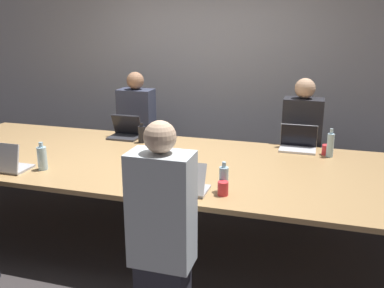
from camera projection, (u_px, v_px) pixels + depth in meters
name	position (u px, v px, depth m)	size (l,w,h in m)	color
ground_plane	(154.00, 234.00, 4.07)	(24.00, 24.00, 0.00)	#383333
curtain_wall	(207.00, 65.00, 5.43)	(12.00, 0.06, 2.80)	#ADADB2
conference_table	(152.00, 164.00, 3.87)	(4.56, 1.67, 0.74)	tan
laptop_far_right	(298.00, 143.00, 4.15)	(0.35, 0.23, 0.24)	silver
person_far_right	(301.00, 147.00, 4.46)	(0.40, 0.24, 1.40)	#2D2D38
cup_far_right	(327.00, 150.00, 3.99)	(0.09, 0.09, 0.09)	red
bottle_far_right	(330.00, 145.00, 3.91)	(0.06, 0.06, 0.27)	#ADD1E0
laptop_near_midright	(186.00, 184.00, 3.11)	(0.31, 0.24, 0.24)	#B7B7BC
person_near_midright	(162.00, 231.00, 2.70)	(0.40, 0.24, 1.39)	#2D2D38
cup_near_midright	(223.00, 188.00, 3.07)	(0.08, 0.08, 0.10)	red
bottle_near_midright	(224.00, 179.00, 3.12)	(0.07, 0.07, 0.23)	#ADD1E0
laptop_near_left	(5.00, 163.00, 3.56)	(0.35, 0.25, 0.25)	#B7B7BC
bottle_near_left	(42.00, 158.00, 3.58)	(0.08, 0.08, 0.24)	#ADD1E0
laptop_far_midleft	(125.00, 131.00, 4.57)	(0.32, 0.25, 0.24)	#333338
person_far_midleft	(137.00, 133.00, 5.03)	(0.40, 0.24, 1.39)	#2D2D38
cup_far_midleft	(148.00, 135.00, 4.48)	(0.07, 0.07, 0.10)	red
bottle_far_midleft	(142.00, 134.00, 4.38)	(0.08, 0.08, 0.21)	black
stapler	(150.00, 164.00, 3.66)	(0.06, 0.15, 0.05)	black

